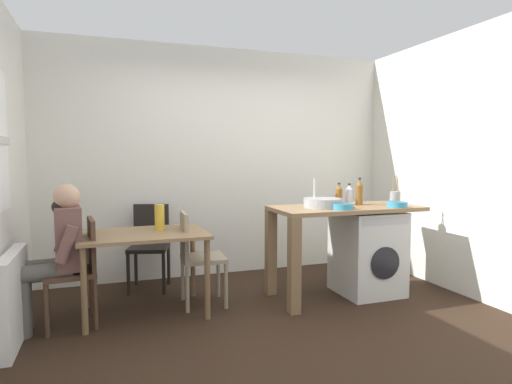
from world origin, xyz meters
name	(u,v)px	position (x,y,z in m)	size (l,w,h in m)	color
ground_plane	(276,324)	(0.00, 0.00, 0.00)	(5.46, 5.46, 0.00)	black
wall_back	(222,162)	(0.00, 1.75, 1.35)	(4.60, 0.10, 2.70)	silver
wall_counter_side	(477,164)	(2.15, 0.00, 1.35)	(0.10, 3.80, 2.70)	silver
radiator	(13,299)	(-2.02, 0.30, 0.35)	(0.10, 0.80, 0.70)	white
dining_table	(144,243)	(-1.02, 0.64, 0.64)	(1.10, 0.76, 0.74)	olive
chair_person_seat	(79,266)	(-1.57, 0.54, 0.51)	(0.44, 0.44, 0.90)	#4C3323
chair_opposite	(196,253)	(-0.55, 0.69, 0.51)	(0.42, 0.42, 0.90)	gray
chair_spare_by_wall	(150,241)	(-0.90, 1.41, 0.51)	(0.49, 0.49, 0.90)	black
seated_person	(57,248)	(-1.73, 0.53, 0.67)	(0.52, 0.53, 1.20)	#595651
kitchen_counter	(327,223)	(0.74, 0.46, 0.76)	(1.50, 0.68, 0.92)	olive
washing_machine	(367,252)	(1.21, 0.46, 0.43)	(0.60, 0.61, 0.86)	silver
sink_basin	(323,203)	(0.69, 0.46, 0.97)	(0.38, 0.38, 0.09)	#9EA0A5
tap	(315,192)	(0.69, 0.64, 1.06)	(0.02, 0.02, 0.28)	#B2B2B7
bottle_tall_green	(339,195)	(0.94, 0.59, 1.02)	(0.07, 0.07, 0.23)	brown
bottle_squat_brown	(349,195)	(1.06, 0.59, 1.02)	(0.07, 0.07, 0.22)	silver
bottle_clear_small	(359,193)	(1.15, 0.53, 1.05)	(0.07, 0.07, 0.28)	brown
mixing_bowl	(343,206)	(0.79, 0.26, 0.95)	(0.20, 0.20, 0.06)	teal
utensil_crock	(395,197)	(1.58, 0.51, 0.99)	(0.11, 0.11, 0.30)	gray
colander	(397,204)	(1.40, 0.24, 0.95)	(0.20, 0.20, 0.06)	teal
vase	(160,217)	(-0.87, 0.74, 0.86)	(0.09, 0.09, 0.24)	gold
scissors	(347,207)	(0.90, 0.36, 0.92)	(0.15, 0.06, 0.01)	#B2B2B7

